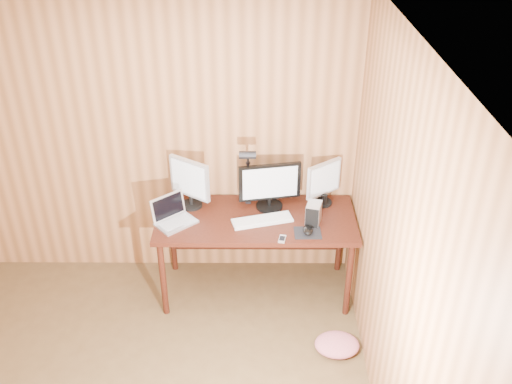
{
  "coord_description": "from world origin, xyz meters",
  "views": [
    {
      "loc": [
        0.95,
        -2.19,
        3.28
      ],
      "look_at": [
        0.93,
        1.58,
        1.02
      ],
      "focal_mm": 40.0,
      "sensor_mm": 36.0,
      "label": 1
    }
  ],
  "objects_px": {
    "monitor_right": "(324,182)",
    "mouse": "(308,230)",
    "monitor_center": "(270,186)",
    "keyboard": "(262,220)",
    "desk": "(256,225)",
    "speaker": "(324,200)",
    "phone": "(282,239)",
    "monitor_left": "(190,182)",
    "desk_lamp": "(248,169)",
    "laptop": "(173,216)",
    "hard_drive": "(314,213)"
  },
  "relations": [
    {
      "from": "monitor_left",
      "to": "speaker",
      "type": "bearing_deg",
      "value": 33.67
    },
    {
      "from": "monitor_right",
      "to": "speaker",
      "type": "relative_size",
      "value": 3.61
    },
    {
      "from": "monitor_left",
      "to": "hard_drive",
      "type": "distance_m",
      "value": 1.03
    },
    {
      "from": "desk",
      "to": "keyboard",
      "type": "relative_size",
      "value": 3.19
    },
    {
      "from": "phone",
      "to": "desk_lamp",
      "type": "xyz_separation_m",
      "value": [
        -0.27,
        0.46,
        0.35
      ]
    },
    {
      "from": "monitor_right",
      "to": "mouse",
      "type": "distance_m",
      "value": 0.49
    },
    {
      "from": "desk",
      "to": "hard_drive",
      "type": "relative_size",
      "value": 8.97
    },
    {
      "from": "desk_lamp",
      "to": "desk",
      "type": "bearing_deg",
      "value": -39.36
    },
    {
      "from": "laptop",
      "to": "phone",
      "type": "height_order",
      "value": "laptop"
    },
    {
      "from": "desk",
      "to": "monitor_center",
      "type": "xyz_separation_m",
      "value": [
        0.11,
        0.09,
        0.33
      ]
    },
    {
      "from": "monitor_left",
      "to": "desk_lamp",
      "type": "xyz_separation_m",
      "value": [
        0.47,
        -0.01,
        0.13
      ]
    },
    {
      "from": "monitor_right",
      "to": "keyboard",
      "type": "xyz_separation_m",
      "value": [
        -0.5,
        -0.27,
        -0.19
      ]
    },
    {
      "from": "mouse",
      "to": "phone",
      "type": "height_order",
      "value": "mouse"
    },
    {
      "from": "desk",
      "to": "phone",
      "type": "distance_m",
      "value": 0.44
    },
    {
      "from": "desk",
      "to": "desk_lamp",
      "type": "distance_m",
      "value": 0.49
    },
    {
      "from": "monitor_left",
      "to": "desk_lamp",
      "type": "relative_size",
      "value": 0.74
    },
    {
      "from": "monitor_left",
      "to": "speaker",
      "type": "height_order",
      "value": "monitor_left"
    },
    {
      "from": "laptop",
      "to": "desk",
      "type": "bearing_deg",
      "value": -29.94
    },
    {
      "from": "keyboard",
      "to": "monitor_center",
      "type": "bearing_deg",
      "value": 58.67
    },
    {
      "from": "keyboard",
      "to": "hard_drive",
      "type": "distance_m",
      "value": 0.41
    },
    {
      "from": "desk",
      "to": "keyboard",
      "type": "bearing_deg",
      "value": -68.72
    },
    {
      "from": "hard_drive",
      "to": "speaker",
      "type": "relative_size",
      "value": 1.68
    },
    {
      "from": "monitor_center",
      "to": "keyboard",
      "type": "bearing_deg",
      "value": -116.47
    },
    {
      "from": "monitor_center",
      "to": "speaker",
      "type": "xyz_separation_m",
      "value": [
        0.45,
        0.02,
        -0.15
      ]
    },
    {
      "from": "desk",
      "to": "keyboard",
      "type": "xyz_separation_m",
      "value": [
        0.05,
        -0.13,
        0.13
      ]
    },
    {
      "from": "monitor_left",
      "to": "desk",
      "type": "bearing_deg",
      "value": 22.8
    },
    {
      "from": "desk",
      "to": "hard_drive",
      "type": "bearing_deg",
      "value": -17.25
    },
    {
      "from": "monitor_center",
      "to": "monitor_left",
      "type": "relative_size",
      "value": 1.18
    },
    {
      "from": "phone",
      "to": "speaker",
      "type": "height_order",
      "value": "speaker"
    },
    {
      "from": "desk",
      "to": "monitor_right",
      "type": "height_order",
      "value": "monitor_right"
    },
    {
      "from": "desk_lamp",
      "to": "speaker",
      "type": "bearing_deg",
      "value": 16.04
    },
    {
      "from": "monitor_left",
      "to": "keyboard",
      "type": "distance_m",
      "value": 0.67
    },
    {
      "from": "monitor_center",
      "to": "mouse",
      "type": "distance_m",
      "value": 0.5
    },
    {
      "from": "laptop",
      "to": "desk_lamp",
      "type": "height_order",
      "value": "desk_lamp"
    },
    {
      "from": "laptop",
      "to": "monitor_center",
      "type": "bearing_deg",
      "value": -25.51
    },
    {
      "from": "monitor_center",
      "to": "monitor_left",
      "type": "bearing_deg",
      "value": 168.04
    },
    {
      "from": "monitor_left",
      "to": "mouse",
      "type": "bearing_deg",
      "value": 10.97
    },
    {
      "from": "phone",
      "to": "desk_lamp",
      "type": "distance_m",
      "value": 0.64
    },
    {
      "from": "keyboard",
      "to": "laptop",
      "type": "bearing_deg",
      "value": 164.95
    },
    {
      "from": "laptop",
      "to": "phone",
      "type": "distance_m",
      "value": 0.89
    },
    {
      "from": "mouse",
      "to": "speaker",
      "type": "bearing_deg",
      "value": 71.32
    },
    {
      "from": "phone",
      "to": "monitor_center",
      "type": "bearing_deg",
      "value": 112.21
    },
    {
      "from": "desk",
      "to": "mouse",
      "type": "distance_m",
      "value": 0.51
    },
    {
      "from": "monitor_center",
      "to": "speaker",
      "type": "bearing_deg",
      "value": -7.95
    },
    {
      "from": "desk",
      "to": "desk_lamp",
      "type": "height_order",
      "value": "desk_lamp"
    },
    {
      "from": "mouse",
      "to": "desk_lamp",
      "type": "relative_size",
      "value": 0.2
    },
    {
      "from": "keyboard",
      "to": "phone",
      "type": "distance_m",
      "value": 0.29
    },
    {
      "from": "monitor_center",
      "to": "monitor_left",
      "type": "xyz_separation_m",
      "value": [
        -0.65,
        0.02,
        0.03
      ]
    },
    {
      "from": "hard_drive",
      "to": "phone",
      "type": "distance_m",
      "value": 0.35
    },
    {
      "from": "monitor_center",
      "to": "speaker",
      "type": "height_order",
      "value": "monitor_center"
    }
  ]
}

